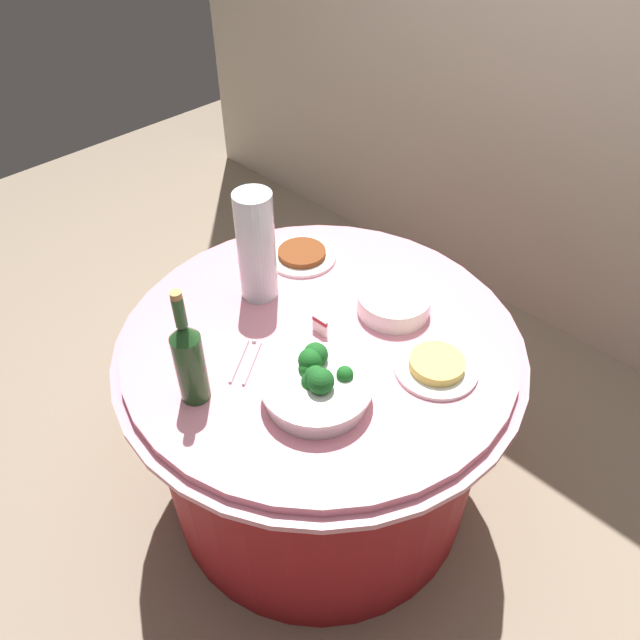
% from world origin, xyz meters
% --- Properties ---
extents(ground_plane, '(6.00, 6.00, 0.00)m').
position_xyz_m(ground_plane, '(0.00, 0.00, 0.00)').
color(ground_plane, gray).
extents(back_wall, '(4.40, 0.10, 2.60)m').
position_xyz_m(back_wall, '(0.00, 1.40, 1.30)').
color(back_wall, beige).
rests_on(back_wall, ground_plane).
extents(buffet_table, '(1.16, 1.16, 0.74)m').
position_xyz_m(buffet_table, '(0.00, 0.00, 0.38)').
color(buffet_table, maroon).
rests_on(buffet_table, ground_plane).
extents(broccoli_bowl, '(0.28, 0.28, 0.12)m').
position_xyz_m(broccoli_bowl, '(0.16, -0.17, 0.78)').
color(broccoli_bowl, white).
rests_on(broccoli_bowl, buffet_table).
extents(plate_stack, '(0.21, 0.21, 0.06)m').
position_xyz_m(plate_stack, '(0.09, 0.22, 0.77)').
color(plate_stack, white).
rests_on(plate_stack, buffet_table).
extents(wine_bottle, '(0.07, 0.07, 0.34)m').
position_xyz_m(wine_bottle, '(-0.06, -0.38, 0.87)').
color(wine_bottle, '#214A22').
rests_on(wine_bottle, buffet_table).
extents(decorative_fruit_vase, '(0.11, 0.11, 0.34)m').
position_xyz_m(decorative_fruit_vase, '(-0.25, 0.00, 0.90)').
color(decorative_fruit_vase, silver).
rests_on(decorative_fruit_vase, buffet_table).
extents(serving_tongs, '(0.12, 0.16, 0.01)m').
position_xyz_m(serving_tongs, '(-0.06, -0.21, 0.74)').
color(serving_tongs, silver).
rests_on(serving_tongs, buffet_table).
extents(food_plate_noodles, '(0.22, 0.22, 0.04)m').
position_xyz_m(food_plate_noodles, '(0.32, 0.11, 0.76)').
color(food_plate_noodles, white).
rests_on(food_plate_noodles, buffet_table).
extents(food_plate_stir_fry, '(0.22, 0.22, 0.03)m').
position_xyz_m(food_plate_stir_fry, '(-0.29, 0.21, 0.75)').
color(food_plate_stir_fry, white).
rests_on(food_plate_stir_fry, buffet_table).
extents(label_placard_front, '(0.05, 0.01, 0.05)m').
position_xyz_m(label_placard_front, '(0.00, -0.00, 0.77)').
color(label_placard_front, white).
rests_on(label_placard_front, buffet_table).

